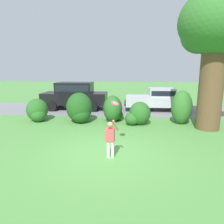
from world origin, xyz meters
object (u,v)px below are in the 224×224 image
(parked_sedan, at_px, (158,98))
(frisbee, at_px, (115,103))
(child_thrower, at_px, (110,137))
(oak_tree_large, at_px, (218,31))
(parked_suv, at_px, (75,94))

(parked_sedan, bearing_deg, frisbee, -109.68)
(parked_sedan, bearing_deg, child_thrower, -108.02)
(oak_tree_large, relative_size, frisbee, 20.84)
(child_thrower, bearing_deg, parked_sedan, 71.98)
(child_thrower, bearing_deg, parked_suv, 112.03)
(parked_sedan, distance_m, child_thrower, 8.38)
(parked_suv, bearing_deg, frisbee, -64.83)
(parked_suv, height_order, child_thrower, parked_suv)
(parked_sedan, bearing_deg, parked_suv, 179.60)
(child_thrower, xyz_separation_m, frisbee, (0.08, 0.94, 0.92))
(oak_tree_large, height_order, parked_sedan, oak_tree_large)
(frisbee, bearing_deg, oak_tree_large, 32.44)
(parked_suv, relative_size, child_thrower, 3.67)
(oak_tree_large, height_order, parked_suv, oak_tree_large)
(oak_tree_large, relative_size, parked_sedan, 1.42)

